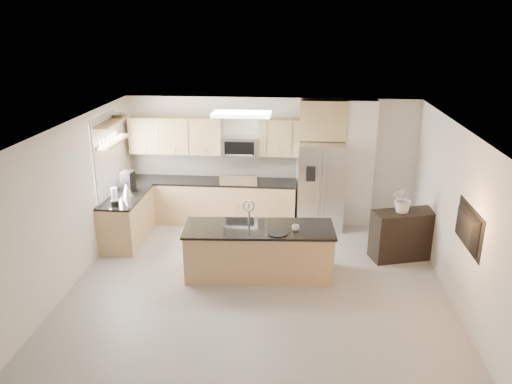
# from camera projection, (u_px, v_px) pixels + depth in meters

# --- Properties ---
(floor) EXTENTS (6.50, 6.50, 0.00)m
(floor) POSITION_uv_depth(u_px,v_px,m) (257.00, 295.00, 7.83)
(floor) COLOR #9E9D96
(floor) RESTS_ON ground
(ceiling) EXTENTS (6.00, 6.50, 0.02)m
(ceiling) POSITION_uv_depth(u_px,v_px,m) (257.00, 133.00, 6.97)
(ceiling) COLOR silver
(ceiling) RESTS_ON wall_back
(wall_back) EXTENTS (6.00, 0.02, 2.60)m
(wall_back) POSITION_uv_depth(u_px,v_px,m) (270.00, 160.00, 10.45)
(wall_back) COLOR beige
(wall_back) RESTS_ON floor
(wall_front) EXTENTS (6.00, 0.02, 2.60)m
(wall_front) POSITION_uv_depth(u_px,v_px,m) (225.00, 360.00, 4.34)
(wall_front) COLOR beige
(wall_front) RESTS_ON floor
(wall_left) EXTENTS (0.02, 6.50, 2.60)m
(wall_left) POSITION_uv_depth(u_px,v_px,m) (62.00, 212.00, 7.65)
(wall_left) COLOR beige
(wall_left) RESTS_ON floor
(wall_right) EXTENTS (0.02, 6.50, 2.60)m
(wall_right) POSITION_uv_depth(u_px,v_px,m) (465.00, 226.00, 7.15)
(wall_right) COLOR beige
(wall_right) RESTS_ON floor
(back_counter) EXTENTS (3.55, 0.66, 1.44)m
(back_counter) POSITION_uv_depth(u_px,v_px,m) (211.00, 200.00, 10.53)
(back_counter) COLOR tan
(back_counter) RESTS_ON floor
(left_counter) EXTENTS (0.66, 1.50, 0.92)m
(left_counter) POSITION_uv_depth(u_px,v_px,m) (127.00, 218.00, 9.64)
(left_counter) COLOR tan
(left_counter) RESTS_ON floor
(range) EXTENTS (0.76, 0.64, 1.14)m
(range) POSITION_uv_depth(u_px,v_px,m) (240.00, 201.00, 10.47)
(range) COLOR black
(range) RESTS_ON floor
(upper_cabinets) EXTENTS (3.50, 0.33, 0.75)m
(upper_cabinets) POSITION_uv_depth(u_px,v_px,m) (206.00, 136.00, 10.23)
(upper_cabinets) COLOR tan
(upper_cabinets) RESTS_ON wall_back
(microwave) EXTENTS (0.76, 0.40, 0.40)m
(microwave) POSITION_uv_depth(u_px,v_px,m) (240.00, 146.00, 10.20)
(microwave) COLOR #BABABD
(microwave) RESTS_ON upper_cabinets
(refrigerator) EXTENTS (0.92, 0.78, 1.78)m
(refrigerator) POSITION_uv_depth(u_px,v_px,m) (321.00, 185.00, 10.15)
(refrigerator) COLOR #BABABD
(refrigerator) RESTS_ON floor
(partition_column) EXTENTS (0.60, 0.30, 2.60)m
(partition_column) POSITION_uv_depth(u_px,v_px,m) (359.00, 164.00, 10.16)
(partition_column) COLOR silver
(partition_column) RESTS_ON floor
(window) EXTENTS (0.04, 1.15, 1.65)m
(window) POSITION_uv_depth(u_px,v_px,m) (106.00, 158.00, 9.27)
(window) COLOR white
(window) RESTS_ON wall_left
(shelf_lower) EXTENTS (0.30, 1.20, 0.04)m
(shelf_lower) POSITION_uv_depth(u_px,v_px,m) (113.00, 141.00, 9.25)
(shelf_lower) COLOR olive
(shelf_lower) RESTS_ON wall_left
(shelf_upper) EXTENTS (0.30, 1.20, 0.04)m
(shelf_upper) POSITION_uv_depth(u_px,v_px,m) (111.00, 122.00, 9.13)
(shelf_upper) COLOR olive
(shelf_upper) RESTS_ON wall_left
(ceiling_fixture) EXTENTS (1.00, 0.50, 0.06)m
(ceiling_fixture) POSITION_uv_depth(u_px,v_px,m) (242.00, 114.00, 8.52)
(ceiling_fixture) COLOR white
(ceiling_fixture) RESTS_ON ceiling
(island) EXTENTS (2.53, 1.05, 1.28)m
(island) POSITION_uv_depth(u_px,v_px,m) (259.00, 251.00, 8.34)
(island) COLOR tan
(island) RESTS_ON floor
(credenza) EXTENTS (1.20, 0.76, 0.89)m
(credenza) POSITION_uv_depth(u_px,v_px,m) (403.00, 235.00, 8.92)
(credenza) COLOR black
(credenza) RESTS_ON floor
(cup) EXTENTS (0.15, 0.15, 0.10)m
(cup) POSITION_uv_depth(u_px,v_px,m) (296.00, 228.00, 8.06)
(cup) COLOR silver
(cup) RESTS_ON island
(platter) EXTENTS (0.41, 0.41, 0.02)m
(platter) POSITION_uv_depth(u_px,v_px,m) (278.00, 233.00, 7.96)
(platter) COLOR black
(platter) RESTS_ON island
(blender) EXTENTS (0.15, 0.15, 0.34)m
(blender) POSITION_uv_depth(u_px,v_px,m) (114.00, 198.00, 8.93)
(blender) COLOR black
(blender) RESTS_ON left_counter
(kettle) EXTENTS (0.23, 0.23, 0.28)m
(kettle) POSITION_uv_depth(u_px,v_px,m) (127.00, 190.00, 9.42)
(kettle) COLOR #BABABD
(kettle) RESTS_ON left_counter
(coffee_maker) EXTENTS (0.24, 0.28, 0.39)m
(coffee_maker) POSITION_uv_depth(u_px,v_px,m) (128.00, 182.00, 9.68)
(coffee_maker) COLOR black
(coffee_maker) RESTS_ON left_counter
(bowl) EXTENTS (0.44, 0.44, 0.08)m
(bowl) POSITION_uv_depth(u_px,v_px,m) (118.00, 115.00, 9.47)
(bowl) COLOR #BABABD
(bowl) RESTS_ON shelf_upper
(flower_vase) EXTENTS (0.67, 0.58, 0.74)m
(flower_vase) POSITION_uv_depth(u_px,v_px,m) (405.00, 192.00, 8.65)
(flower_vase) COLOR silver
(flower_vase) RESTS_ON credenza
(television) EXTENTS (0.14, 1.08, 0.62)m
(television) POSITION_uv_depth(u_px,v_px,m) (463.00, 228.00, 6.96)
(television) COLOR black
(television) RESTS_ON wall_right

